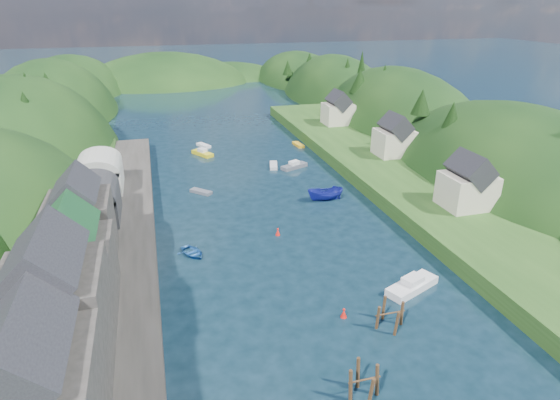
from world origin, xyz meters
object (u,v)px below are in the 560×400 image
object	(u,v)px
piling_cluster_far	(390,318)
channel_buoy_far	(278,232)
piling_cluster_near	(364,385)
channel_buoy_near	(344,313)

from	to	relation	value
piling_cluster_far	channel_buoy_far	world-z (taller)	piling_cluster_far
piling_cluster_far	piling_cluster_near	bearing A→B (deg)	-129.65
channel_buoy_far	piling_cluster_far	bearing A→B (deg)	-76.16
piling_cluster_near	channel_buoy_far	bearing A→B (deg)	88.27
piling_cluster_near	channel_buoy_far	size ratio (longest dim) A/B	3.47
piling_cluster_near	piling_cluster_far	xyz separation A→B (m)	(6.51, 7.85, -0.23)
piling_cluster_near	channel_buoy_near	bearing A→B (deg)	75.83
piling_cluster_far	channel_buoy_near	xyz separation A→B (m)	(-3.85, 2.68, -0.63)
piling_cluster_far	channel_buoy_near	world-z (taller)	piling_cluster_far
channel_buoy_near	channel_buoy_far	xyz separation A→B (m)	(-1.74, 19.98, 0.00)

